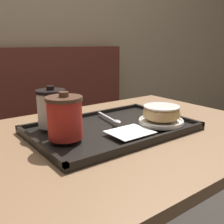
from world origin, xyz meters
TOP-DOWN VIEW (x-y plane):
  - wall_behind at (0.00, 1.10)m, footprint 8.00×0.05m
  - booth_bench at (0.06, 0.87)m, footprint 1.39×0.44m
  - cafe_table at (0.00, 0.00)m, footprint 1.00×0.74m
  - serving_tray at (-0.03, 0.02)m, footprint 0.51×0.34m
  - napkin_paper at (-0.04, -0.08)m, footprint 0.12×0.10m
  - coffee_cup_front at (-0.21, -0.01)m, footprint 0.10×0.10m
  - coffee_cup_rear at (-0.19, 0.11)m, footprint 0.09×0.09m
  - plate_with_chocolate_donut at (0.10, -0.07)m, footprint 0.15×0.15m
  - donut_chocolate_glazed at (0.10, -0.07)m, footprint 0.12×0.12m
  - spoon at (-0.01, 0.04)m, footprint 0.04×0.16m

SIDE VIEW (x-z plane):
  - booth_bench at x=0.06m, z-range -0.18..0.82m
  - cafe_table at x=0.00m, z-range 0.21..0.96m
  - serving_tray at x=-0.03m, z-range 0.75..0.77m
  - napkin_paper at x=-0.04m, z-range 0.77..0.78m
  - spoon at x=-0.01m, z-range 0.77..0.78m
  - plate_with_chocolate_donut at x=0.10m, z-range 0.77..0.79m
  - donut_chocolate_glazed at x=0.10m, z-range 0.79..0.83m
  - coffee_cup_rear at x=-0.19m, z-range 0.77..0.90m
  - coffee_cup_front at x=-0.21m, z-range 0.77..0.90m
  - wall_behind at x=0.00m, z-range 0.00..2.40m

